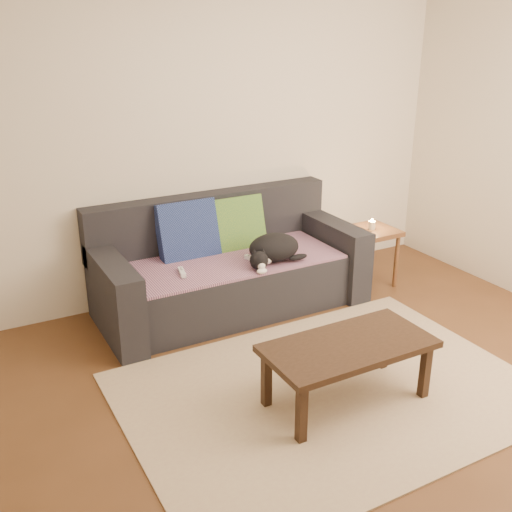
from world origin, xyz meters
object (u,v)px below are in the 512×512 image
Objects in this scene: cat at (273,249)px; wii_remote_b at (252,259)px; sofa at (228,270)px; coffee_table at (348,351)px; side_table at (371,239)px; wii_remote_a at (182,272)px.

cat is 3.32× the size of wii_remote_b.
coffee_table is (0.03, -1.55, 0.04)m from sofa.
wii_remote_a is at bearing 179.67° from side_table.
coffee_table is at bearing -88.93° from sofa.
wii_remote_a is at bearing 73.67° from wii_remote_b.
sofa is at bearing 171.46° from side_table.
cat is 0.49× the size of coffee_table.
wii_remote_a is at bearing 176.92° from cat.
cat reaches higher than wii_remote_a.
sofa reaches higher than coffee_table.
cat is 0.72m from wii_remote_a.
cat is 0.18m from wii_remote_b.
sofa is 14.00× the size of wii_remote_a.
side_table is (1.04, 0.09, -0.12)m from cat.
side_table is at bearing -78.47° from wii_remote_a.
coffee_table is at bearing -148.19° from wii_remote_a.
sofa is 0.27m from wii_remote_b.
cat reaches higher than coffee_table.
wii_remote_a is at bearing -158.63° from sofa.
cat reaches higher than side_table.
sofa reaches higher than cat.
side_table is at bearing 47.23° from coffee_table.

